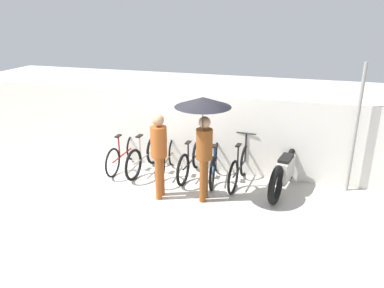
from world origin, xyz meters
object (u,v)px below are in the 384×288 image
(parked_bicycle_5, at_px, (239,168))
(parked_bicycle_2, at_px, (167,159))
(motorcycle, at_px, (285,171))
(parked_bicycle_3, at_px, (191,161))
(parked_bicycle_4, at_px, (215,164))
(pedestrian_leading, at_px, (159,150))
(pedestrian_center, at_px, (203,120))
(parked_bicycle_1, at_px, (144,156))
(parked_bicycle_0, at_px, (123,153))

(parked_bicycle_5, bearing_deg, parked_bicycle_2, 93.76)
(parked_bicycle_2, xyz_separation_m, motorcycle, (2.65, -0.06, 0.06))
(parked_bicycle_3, xyz_separation_m, parked_bicycle_4, (0.56, -0.02, 0.01))
(pedestrian_leading, relative_size, pedestrian_center, 0.82)
(parked_bicycle_1, distance_m, parked_bicycle_5, 2.25)
(parked_bicycle_3, bearing_deg, pedestrian_center, -149.47)
(parked_bicycle_3, distance_m, motorcycle, 2.09)
(parked_bicycle_4, bearing_deg, parked_bicycle_3, 80.27)
(parked_bicycle_5, bearing_deg, pedestrian_leading, 131.64)
(parked_bicycle_1, distance_m, pedestrian_leading, 1.52)
(parked_bicycle_2, height_order, pedestrian_leading, pedestrian_leading)
(parked_bicycle_0, distance_m, motorcycle, 3.78)
(parked_bicycle_0, relative_size, parked_bicycle_2, 0.98)
(parked_bicycle_1, distance_m, parked_bicycle_3, 1.13)
(parked_bicycle_4, distance_m, motorcycle, 1.52)
(parked_bicycle_5, relative_size, pedestrian_center, 0.79)
(motorcycle, bearing_deg, parked_bicycle_4, 98.07)
(parked_bicycle_0, relative_size, parked_bicycle_4, 1.01)
(parked_bicycle_3, xyz_separation_m, parked_bicycle_5, (1.13, -0.09, 0.01))
(parked_bicycle_1, relative_size, parked_bicycle_2, 0.98)
(parked_bicycle_1, xyz_separation_m, parked_bicycle_3, (1.13, 0.06, -0.00))
(parked_bicycle_2, bearing_deg, motorcycle, -96.02)
(parked_bicycle_3, relative_size, pedestrian_leading, 0.97)
(parked_bicycle_3, bearing_deg, motorcycle, -90.07)
(parked_bicycle_1, xyz_separation_m, pedestrian_center, (1.70, -1.03, 1.32))
(parked_bicycle_3, distance_m, pedestrian_leading, 1.36)
(parked_bicycle_3, xyz_separation_m, motorcycle, (2.08, -0.11, 0.06))
(parked_bicycle_2, bearing_deg, parked_bicycle_3, -89.81)
(parked_bicycle_2, relative_size, motorcycle, 0.86)
(motorcycle, bearing_deg, pedestrian_leading, 124.74)
(parked_bicycle_2, height_order, parked_bicycle_5, parked_bicycle_5)
(parked_bicycle_0, bearing_deg, parked_bicycle_1, -96.15)
(parked_bicycle_1, relative_size, motorcycle, 0.84)
(parked_bicycle_5, xyz_separation_m, pedestrian_center, (-0.56, -1.00, 1.31))
(parked_bicycle_4, xyz_separation_m, motorcycle, (1.52, -0.08, 0.05))
(parked_bicycle_1, bearing_deg, parked_bicycle_0, 87.95)
(parked_bicycle_4, bearing_deg, pedestrian_center, 173.29)
(pedestrian_leading, bearing_deg, parked_bicycle_3, -109.01)
(parked_bicycle_5, relative_size, motorcycle, 0.81)
(parked_bicycle_4, bearing_deg, pedestrian_leading, 135.12)
(parked_bicycle_3, bearing_deg, parked_bicycle_1, 95.67)
(parked_bicycle_2, distance_m, pedestrian_leading, 1.31)
(parked_bicycle_0, relative_size, parked_bicycle_5, 1.04)
(parked_bicycle_0, height_order, pedestrian_leading, pedestrian_leading)
(parked_bicycle_1, distance_m, pedestrian_center, 2.38)
(parked_bicycle_1, xyz_separation_m, pedestrian_leading, (0.82, -1.09, 0.66))
(parked_bicycle_3, bearing_deg, parked_bicycle_2, 97.82)
(parked_bicycle_0, bearing_deg, motorcycle, -91.99)
(pedestrian_leading, bearing_deg, parked_bicycle_1, -57.25)
(parked_bicycle_1, bearing_deg, parked_bicycle_4, -85.21)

